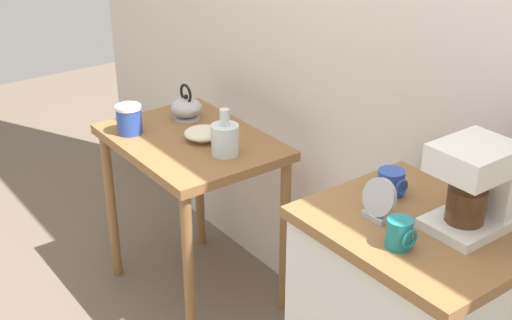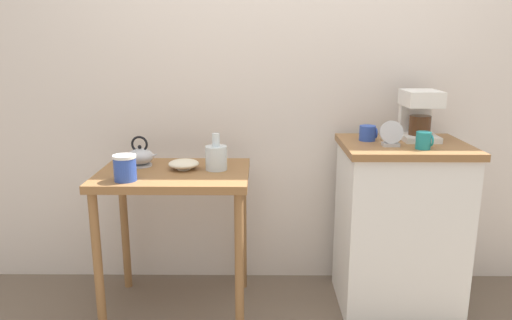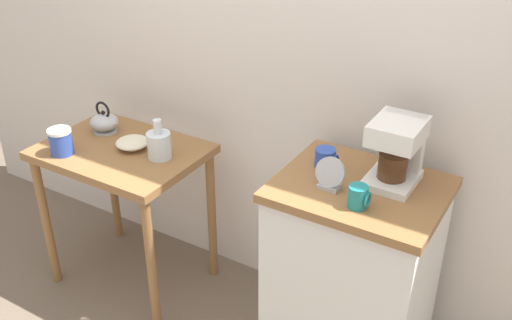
# 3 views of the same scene
# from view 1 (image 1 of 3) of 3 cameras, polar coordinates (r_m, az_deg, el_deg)

# --- Properties ---
(back_wall) EXTENTS (4.40, 0.10, 2.80)m
(back_wall) POSITION_cam_1_polar(r_m,az_deg,el_deg) (2.42, 11.75, 12.59)
(back_wall) COLOR silver
(back_wall) RESTS_ON ground_plane
(wooden_table) EXTENTS (0.76, 0.55, 0.77)m
(wooden_table) POSITION_cam_1_polar(r_m,az_deg,el_deg) (2.92, -5.34, -0.26)
(wooden_table) COLOR olive
(wooden_table) RESTS_ON ground_plane
(bowl_stoneware) EXTENTS (0.16, 0.16, 0.05)m
(bowl_stoneware) POSITION_cam_1_polar(r_m,az_deg,el_deg) (2.84, -4.42, 2.22)
(bowl_stoneware) COLOR beige
(bowl_stoneware) RESTS_ON wooden_table
(teakettle) EXTENTS (0.17, 0.14, 0.16)m
(teakettle) POSITION_cam_1_polar(r_m,az_deg,el_deg) (3.05, -5.78, 4.34)
(teakettle) COLOR #B2B5BA
(teakettle) RESTS_ON wooden_table
(glass_carafe_vase) EXTENTS (0.11, 0.11, 0.19)m
(glass_carafe_vase) POSITION_cam_1_polar(r_m,az_deg,el_deg) (2.69, -2.59, 1.81)
(glass_carafe_vase) COLOR silver
(glass_carafe_vase) RESTS_ON wooden_table
(canister_enamel) EXTENTS (0.11, 0.11, 0.12)m
(canister_enamel) POSITION_cam_1_polar(r_m,az_deg,el_deg) (2.93, -10.48, 3.35)
(canister_enamel) COLOR #2D4CAD
(canister_enamel) RESTS_ON wooden_table
(coffee_maker) EXTENTS (0.18, 0.22, 0.26)m
(coffee_maker) POSITION_cam_1_polar(r_m,az_deg,el_deg) (1.99, 17.82, -1.75)
(coffee_maker) COLOR white
(coffee_maker) RESTS_ON kitchen_counter
(mug_dark_teal) EXTENTS (0.08, 0.07, 0.08)m
(mug_dark_teal) POSITION_cam_1_polar(r_m,az_deg,el_deg) (1.89, 11.85, -5.99)
(mug_dark_teal) COLOR teal
(mug_dark_teal) RESTS_ON kitchen_counter
(mug_blue) EXTENTS (0.09, 0.08, 0.08)m
(mug_blue) POSITION_cam_1_polar(r_m,az_deg,el_deg) (2.16, 11.18, -1.83)
(mug_blue) COLOR #2D4CAD
(mug_blue) RESTS_ON kitchen_counter
(table_clock) EXTENTS (0.11, 0.06, 0.13)m
(table_clock) POSITION_cam_1_polar(r_m,az_deg,el_deg) (2.01, 10.17, -3.41)
(table_clock) COLOR #B2B5BA
(table_clock) RESTS_ON kitchen_counter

